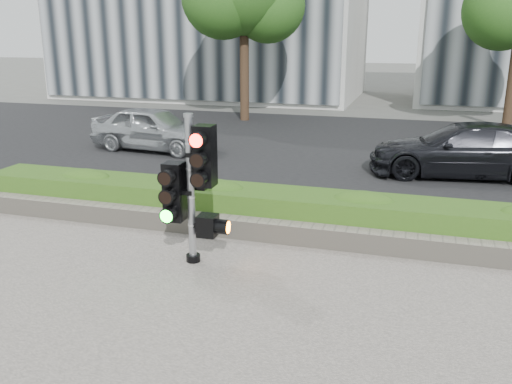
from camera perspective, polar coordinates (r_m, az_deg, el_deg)
ground at (r=7.72m, az=-2.38°, el=-10.23°), size 120.00×120.00×0.00m
road at (r=17.02m, az=8.66°, el=4.57°), size 60.00×13.00×0.02m
curb at (r=10.49m, az=3.22°, el=-2.50°), size 60.00×0.25×0.12m
stone_wall at (r=9.31m, az=1.42°, el=-4.08°), size 12.00×0.32×0.34m
hedge at (r=9.84m, az=2.43°, el=-1.88°), size 12.00×1.00×0.68m
traffic_signal at (r=8.18m, az=-6.61°, el=1.06°), size 0.80×0.58×2.31m
car_silver at (r=16.71m, az=-10.74°, el=6.58°), size 4.01×1.97×1.31m
car_dark at (r=14.35m, az=21.02°, el=4.17°), size 4.70×2.30×1.32m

